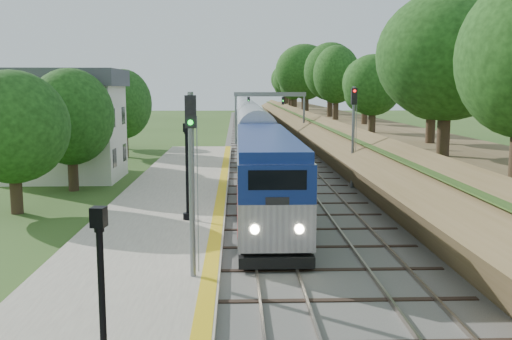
{
  "coord_description": "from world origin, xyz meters",
  "views": [
    {
      "loc": [
        -1.41,
        -11.8,
        6.65
      ],
      "look_at": [
        -0.5,
        14.96,
        2.8
      ],
      "focal_mm": 40.0,
      "sensor_mm": 36.0,
      "label": 1
    }
  ],
  "objects_px": {
    "signal_platform": "(191,165)",
    "signal_farside": "(353,126)",
    "lamppost_far": "(187,177)",
    "train": "(247,123)",
    "station_building": "(63,124)",
    "lamppost_mid": "(103,326)",
    "signal_gantry": "(270,104)"
  },
  "relations": [
    {
      "from": "signal_platform",
      "to": "signal_farside",
      "type": "xyz_separation_m",
      "value": [
        9.1,
        18.33,
        0.02
      ]
    },
    {
      "from": "lamppost_far",
      "to": "train",
      "type": "bearing_deg",
      "value": 85.49
    },
    {
      "from": "lamppost_far",
      "to": "station_building",
      "type": "bearing_deg",
      "value": 124.52
    },
    {
      "from": "signal_platform",
      "to": "lamppost_far",
      "type": "bearing_deg",
      "value": 96.03
    },
    {
      "from": "train",
      "to": "signal_farside",
      "type": "height_order",
      "value": "signal_farside"
    },
    {
      "from": "signal_platform",
      "to": "signal_farside",
      "type": "height_order",
      "value": "signal_farside"
    },
    {
      "from": "lamppost_mid",
      "to": "signal_farside",
      "type": "xyz_separation_m",
      "value": [
        10.14,
        26.62,
        1.97
      ]
    },
    {
      "from": "signal_gantry",
      "to": "lamppost_mid",
      "type": "xyz_separation_m",
      "value": [
        -6.42,
        -56.51,
        -2.6
      ]
    },
    {
      "from": "station_building",
      "to": "train",
      "type": "distance_m",
      "value": 36.05
    },
    {
      "from": "signal_platform",
      "to": "signal_farside",
      "type": "bearing_deg",
      "value": 63.6
    },
    {
      "from": "train",
      "to": "signal_farside",
      "type": "bearing_deg",
      "value": -80.75
    },
    {
      "from": "signal_gantry",
      "to": "signal_platform",
      "type": "distance_m",
      "value": 48.53
    },
    {
      "from": "signal_gantry",
      "to": "lamppost_mid",
      "type": "distance_m",
      "value": 56.93
    },
    {
      "from": "lamppost_mid",
      "to": "lamppost_far",
      "type": "xyz_separation_m",
      "value": [
        0.16,
        16.67,
        0.23
      ]
    },
    {
      "from": "lamppost_far",
      "to": "signal_farside",
      "type": "relative_size",
      "value": 0.7
    },
    {
      "from": "station_building",
      "to": "lamppost_far",
      "type": "xyz_separation_m",
      "value": [
        10.21,
        -14.85,
        -1.64
      ]
    },
    {
      "from": "lamppost_far",
      "to": "signal_platform",
      "type": "height_order",
      "value": "signal_platform"
    },
    {
      "from": "lamppost_far",
      "to": "signal_platform",
      "type": "xyz_separation_m",
      "value": [
        0.89,
        -8.39,
        1.71
      ]
    },
    {
      "from": "lamppost_far",
      "to": "signal_farside",
      "type": "bearing_deg",
      "value": 44.89
    },
    {
      "from": "signal_gantry",
      "to": "lamppost_mid",
      "type": "height_order",
      "value": "signal_gantry"
    },
    {
      "from": "lamppost_mid",
      "to": "signal_platform",
      "type": "height_order",
      "value": "signal_platform"
    },
    {
      "from": "signal_farside",
      "to": "lamppost_far",
      "type": "bearing_deg",
      "value": -135.11
    },
    {
      "from": "lamppost_far",
      "to": "signal_platform",
      "type": "bearing_deg",
      "value": -83.97
    },
    {
      "from": "signal_gantry",
      "to": "lamppost_far",
      "type": "xyz_separation_m",
      "value": [
        -6.26,
        -39.84,
        -2.37
      ]
    },
    {
      "from": "signal_gantry",
      "to": "train",
      "type": "distance_m",
      "value": 8.95
    },
    {
      "from": "train",
      "to": "lamppost_mid",
      "type": "bearing_deg",
      "value": -93.49
    },
    {
      "from": "station_building",
      "to": "signal_gantry",
      "type": "height_order",
      "value": "station_building"
    },
    {
      "from": "train",
      "to": "lamppost_far",
      "type": "bearing_deg",
      "value": -94.51
    },
    {
      "from": "lamppost_mid",
      "to": "lamppost_far",
      "type": "bearing_deg",
      "value": 89.46
    },
    {
      "from": "signal_gantry",
      "to": "train",
      "type": "bearing_deg",
      "value": 106.82
    },
    {
      "from": "train",
      "to": "signal_gantry",
      "type": "bearing_deg",
      "value": -73.18
    },
    {
      "from": "train",
      "to": "lamppost_far",
      "type": "height_order",
      "value": "lamppost_far"
    }
  ]
}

